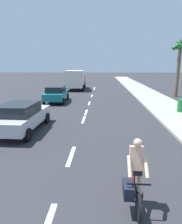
{
  "coord_description": "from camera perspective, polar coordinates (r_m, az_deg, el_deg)",
  "views": [
    {
      "loc": [
        1.21,
        1.05,
        3.56
      ],
      "look_at": [
        0.63,
        11.38,
        1.1
      ],
      "focal_mm": 31.79,
      "sensor_mm": 36.0,
      "label": 1
    }
  ],
  "objects": [
    {
      "name": "lane_stripe_6",
      "position": [
        23.6,
        0.25,
        4.7
      ],
      "size": [
        0.16,
        1.8,
        0.01
      ],
      "primitive_type": "cube",
      "color": "white",
      "rests_on": "ground"
    },
    {
      "name": "lane_stripe_2",
      "position": [
        8.21,
        -5.72,
        -12.39
      ],
      "size": [
        0.16,
        1.8,
        0.01
      ],
      "primitive_type": "cube",
      "color": "white",
      "rests_on": "ground"
    },
    {
      "name": "lane_stripe_8",
      "position": [
        32.18,
        1.06,
        7.02
      ],
      "size": [
        0.16,
        1.8,
        0.01
      ],
      "primitive_type": "cube",
      "color": "white",
      "rests_on": "ground"
    },
    {
      "name": "parked_car_silver",
      "position": [
        11.49,
        -19.51,
        -1.1
      ],
      "size": [
        2.17,
        4.58,
        1.57
      ],
      "rotation": [
        0.0,
        0.0,
        -0.02
      ],
      "color": "#B7BABF",
      "rests_on": "ground"
    },
    {
      "name": "sidewalk_strip",
      "position": [
        21.94,
        17.72,
        3.58
      ],
      "size": [
        3.6,
        80.0,
        0.14
      ],
      "primitive_type": "cube",
      "color": "#9E998E",
      "rests_on": "ground"
    },
    {
      "name": "ground_plane",
      "position": [
        19.32,
        -0.43,
        2.75
      ],
      "size": [
        160.0,
        160.0,
        0.0
      ],
      "primitive_type": "plane",
      "color": "#2D2D33"
    },
    {
      "name": "cyclist",
      "position": [
        5.35,
        12.33,
        -17.63
      ],
      "size": [
        0.62,
        1.71,
        1.82
      ],
      "rotation": [
        0.0,
        0.0,
        3.12
      ],
      "color": "black",
      "rests_on": "ground"
    },
    {
      "name": "lane_stripe_3",
      "position": [
        13.29,
        -2.13,
        -2.17
      ],
      "size": [
        0.16,
        1.8,
        0.01
      ],
      "primitive_type": "cube",
      "color": "white",
      "rests_on": "ground"
    },
    {
      "name": "palm_tree_far",
      "position": [
        24.79,
        24.22,
        15.65
      ],
      "size": [
        1.87,
        1.92,
        6.55
      ],
      "color": "brown",
      "rests_on": "ground"
    },
    {
      "name": "lane_stripe_5",
      "position": [
        18.92,
        -0.51,
        2.53
      ],
      "size": [
        0.16,
        1.8,
        0.01
      ],
      "primitive_type": "cube",
      "color": "white",
      "rests_on": "ground"
    },
    {
      "name": "lane_stripe_4",
      "position": [
        15.3,
        -1.41,
        -0.08
      ],
      "size": [
        0.16,
        1.8,
        0.01
      ],
      "primitive_type": "cube",
      "color": "white",
      "rests_on": "ground"
    },
    {
      "name": "delivery_truck",
      "position": [
        29.53,
        -4.47,
        9.33
      ],
      "size": [
        2.82,
        6.31,
        2.8
      ],
      "rotation": [
        0.0,
        0.0,
        0.03
      ],
      "color": "maroon",
      "rests_on": "ground"
    },
    {
      "name": "parked_car_teal",
      "position": [
        19.76,
        -9.95,
        5.25
      ],
      "size": [
        2.1,
        4.35,
        1.57
      ],
      "rotation": [
        0.0,
        0.0,
        0.03
      ],
      "color": "#14727A",
      "rests_on": "ground"
    },
    {
      "name": "trash_bin_far",
      "position": [
        16.3,
        24.64,
        1.68
      ],
      "size": [
        0.6,
        0.6,
        0.93
      ],
      "primitive_type": "cylinder",
      "color": "#19722D",
      "rests_on": "sidewalk_strip"
    },
    {
      "name": "lane_stripe_7",
      "position": [
        30.27,
        0.91,
        6.62
      ],
      "size": [
        0.16,
        1.8,
        0.01
      ],
      "primitive_type": "cube",
      "color": "white",
      "rests_on": "ground"
    }
  ]
}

